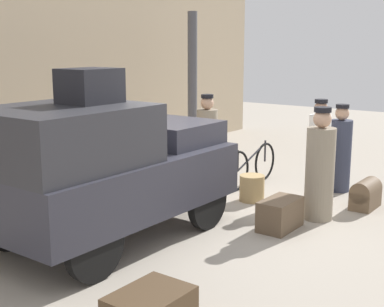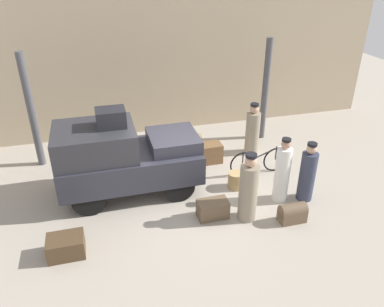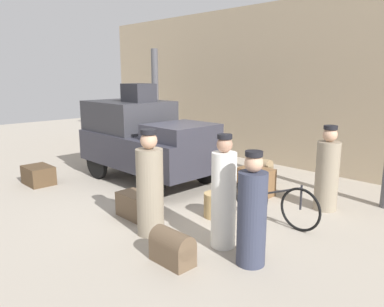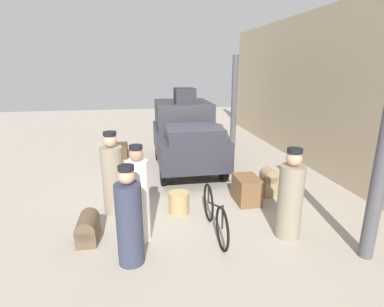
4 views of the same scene
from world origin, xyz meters
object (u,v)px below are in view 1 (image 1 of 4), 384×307
(bicycle, at_px, (252,166))
(suitcase_tan_flat, at_px, (172,174))
(porter_carrying_trunk, at_px, (319,153))
(porter_lifting_near_truck, at_px, (340,152))
(trunk_wicker_pale, at_px, (280,214))
(porter_standing_middle, at_px, (207,138))
(trunk_on_truck_roof, at_px, (90,86))
(truck, at_px, (104,167))
(suitcase_black_upright, at_px, (135,169))
(trunk_barrel_dark, at_px, (366,194))
(wicker_basket, at_px, (252,188))
(conductor_in_dark_uniform, at_px, (320,169))

(bicycle, distance_m, suitcase_tan_flat, 1.54)
(porter_carrying_trunk, bearing_deg, porter_lifting_near_truck, -12.61)
(porter_lifting_near_truck, bearing_deg, trunk_wicker_pale, -177.46)
(porter_standing_middle, bearing_deg, bicycle, -104.20)
(suitcase_tan_flat, relative_size, trunk_on_truck_roof, 1.02)
(truck, xyz_separation_m, suitcase_black_upright, (2.33, 1.61, -0.70))
(trunk_barrel_dark, height_order, trunk_on_truck_roof, trunk_on_truck_roof)
(wicker_basket, bearing_deg, trunk_on_truck_roof, 169.04)
(suitcase_black_upright, distance_m, suitcase_tan_flat, 0.71)
(porter_standing_middle, bearing_deg, suitcase_tan_flat, -170.75)
(porter_lifting_near_truck, xyz_separation_m, trunk_wicker_pale, (-2.51, -0.11, -0.50))
(wicker_basket, xyz_separation_m, porter_lifting_near_truck, (1.51, -0.94, 0.49))
(trunk_wicker_pale, distance_m, trunk_barrel_dark, 1.86)
(wicker_basket, bearing_deg, truck, 168.28)
(porter_carrying_trunk, xyz_separation_m, trunk_on_truck_roof, (-3.95, 1.40, 1.34))
(porter_lifting_near_truck, distance_m, porter_carrying_trunk, 0.65)
(bicycle, bearing_deg, porter_standing_middle, 75.80)
(trunk_wicker_pale, bearing_deg, porter_standing_middle, 52.14)
(porter_standing_middle, xyz_separation_m, porter_carrying_trunk, (-0.34, -2.60, 0.05))
(conductor_in_dark_uniform, relative_size, porter_standing_middle, 1.06)
(porter_lifting_near_truck, bearing_deg, porter_carrying_trunk, 167.39)
(porter_lifting_near_truck, distance_m, trunk_wicker_pale, 2.56)
(wicker_basket, bearing_deg, suitcase_tan_flat, 98.98)
(bicycle, relative_size, porter_lifting_near_truck, 1.10)
(porter_standing_middle, height_order, trunk_barrel_dark, porter_standing_middle)
(porter_carrying_trunk, xyz_separation_m, suitcase_tan_flat, (-1.13, 2.36, -0.49))
(truck, relative_size, trunk_on_truck_roof, 5.07)
(porter_lifting_near_truck, relative_size, trunk_wicker_pale, 2.18)
(truck, xyz_separation_m, trunk_on_truck_roof, (-0.20, -0.00, 1.08))
(bicycle, distance_m, wicker_basket, 1.06)
(porter_carrying_trunk, bearing_deg, conductor_in_dark_uniform, -155.69)
(wicker_basket, bearing_deg, conductor_in_dark_uniform, -100.19)
(porter_lifting_near_truck, bearing_deg, trunk_on_truck_roof, 161.45)
(porter_standing_middle, relative_size, trunk_on_truck_roof, 2.34)
(porter_standing_middle, bearing_deg, suitcase_black_upright, 167.07)
(trunk_wicker_pale, distance_m, suitcase_tan_flat, 2.72)
(conductor_in_dark_uniform, relative_size, trunk_wicker_pale, 2.37)
(porter_lifting_near_truck, height_order, trunk_barrel_dark, porter_lifting_near_truck)
(porter_carrying_trunk, height_order, trunk_barrel_dark, porter_carrying_trunk)
(wicker_basket, relative_size, suitcase_black_upright, 0.68)
(porter_lifting_near_truck, xyz_separation_m, trunk_barrel_dark, (-0.76, -0.76, -0.48))
(porter_carrying_trunk, height_order, suitcase_tan_flat, porter_carrying_trunk)
(porter_standing_middle, bearing_deg, truck, -163.56)
(suitcase_tan_flat, bearing_deg, porter_standing_middle, 9.25)
(porter_carrying_trunk, relative_size, trunk_barrel_dark, 2.76)
(trunk_wicker_pale, bearing_deg, suitcase_black_upright, 81.98)
(trunk_barrel_dark, bearing_deg, conductor_in_dark_uniform, 158.14)
(porter_carrying_trunk, distance_m, suitcase_black_upright, 3.36)
(conductor_in_dark_uniform, distance_m, porter_standing_middle, 3.43)
(wicker_basket, distance_m, porter_lifting_near_truck, 1.85)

